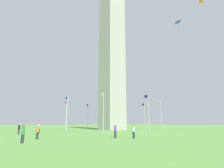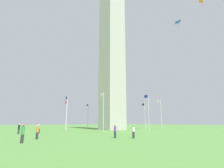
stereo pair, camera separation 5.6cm
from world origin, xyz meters
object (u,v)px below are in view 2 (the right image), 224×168
at_px(flagpole_ne, 66,113).
at_px(person_green_shirt, 23,134).
at_px(flagpole_n, 88,115).
at_px(person_orange_shirt, 37,132).
at_px(person_black_shirt, 19,129).
at_px(flagpole_se, 103,110).
at_px(kite_orange_delta, 202,1).
at_px(kite_blue_diamond, 178,22).
at_px(flagpole_e, 67,111).
at_px(obelisk_monument, 112,42).
at_px(flagpole_s, 148,111).
at_px(person_gray_shirt, 39,129).
at_px(flagpole_sw, 161,113).
at_px(person_purple_shirt, 115,131).
at_px(flagpole_w, 145,114).
at_px(flagpole_nw, 117,115).
at_px(person_white_shirt, 133,132).

bearing_deg(flagpole_ne, person_green_shirt, 150.18).
relative_size(flagpole_n, person_orange_shirt, 4.89).
bearing_deg(person_black_shirt, flagpole_se, -55.72).
height_order(person_orange_shirt, kite_orange_delta, kite_orange_delta).
bearing_deg(kite_blue_diamond, flagpole_e, 51.94).
bearing_deg(obelisk_monument, flagpole_n, 0.00).
bearing_deg(flagpole_s, flagpole_e, 45.00).
xyz_separation_m(flagpole_se, kite_blue_diamond, (-7.58, -17.68, 22.64)).
relative_size(person_gray_shirt, kite_blue_diamond, 0.73).
bearing_deg(kite_blue_diamond, person_black_shirt, 69.92).
bearing_deg(flagpole_sw, person_black_shirt, 82.78).
xyz_separation_m(person_black_shirt, person_purple_shirt, (-16.17, -8.10, -0.05)).
distance_m(flagpole_sw, flagpole_w, 10.05).
height_order(flagpole_nw, person_black_shirt, flagpole_nw).
bearing_deg(person_green_shirt, flagpole_w, -21.19).
distance_m(flagpole_ne, person_white_shirt, 32.86).
bearing_deg(flagpole_sw, flagpole_ne, 45.00).
relative_size(person_purple_shirt, kite_orange_delta, 0.84).
height_order(flagpole_nw, person_green_shirt, flagpole_nw).
distance_m(flagpole_ne, flagpole_e, 10.05).
xyz_separation_m(person_green_shirt, kite_orange_delta, (-4.50, -31.04, 25.85)).
height_order(flagpole_s, flagpole_nw, same).
xyz_separation_m(flagpole_n, flagpole_e, (-13.13, 13.13, 0.00)).
bearing_deg(person_green_shirt, person_white_shirt, -60.76).
bearing_deg(person_purple_shirt, flagpole_sw, -26.71).
height_order(obelisk_monument, flagpole_nw, obelisk_monument).
height_order(person_purple_shirt, person_green_shirt, person_green_shirt).
height_order(flagpole_e, person_gray_shirt, flagpole_e).
height_order(obelisk_monument, person_gray_shirt, obelisk_monument).
xyz_separation_m(flagpole_s, flagpole_nw, (22.41, -9.28, 0.00)).
distance_m(obelisk_monument, flagpole_w, 24.82).
height_order(flagpole_se, person_green_shirt, flagpole_se).
bearing_deg(flagpole_n, flagpole_w, -135.00).
relative_size(person_orange_shirt, person_green_shirt, 0.93).
bearing_deg(flagpole_w, flagpole_ne, 67.50).
height_order(flagpole_n, person_green_shirt, flagpole_n).
bearing_deg(flagpole_w, flagpole_se, 112.50).
bearing_deg(person_gray_shirt, flagpole_n, 16.18).
bearing_deg(obelisk_monument, flagpole_sw, -134.82).
distance_m(flagpole_n, flagpole_ne, 10.05).
relative_size(flagpole_e, person_green_shirt, 4.54).
relative_size(obelisk_monument, person_white_shirt, 31.99).
xyz_separation_m(flagpole_e, person_orange_shirt, (-16.92, 10.86, -3.62)).
bearing_deg(person_green_shirt, flagpole_nw, -8.71).
distance_m(flagpole_n, person_white_shirt, 38.99).
bearing_deg(flagpole_sw, flagpole_e, 67.50).
distance_m(flagpole_sw, flagpole_nw, 18.56).
height_order(flagpole_nw, kite_orange_delta, kite_orange_delta).
relative_size(flagpole_ne, kite_orange_delta, 4.13).
bearing_deg(person_white_shirt, flagpole_w, -11.40).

